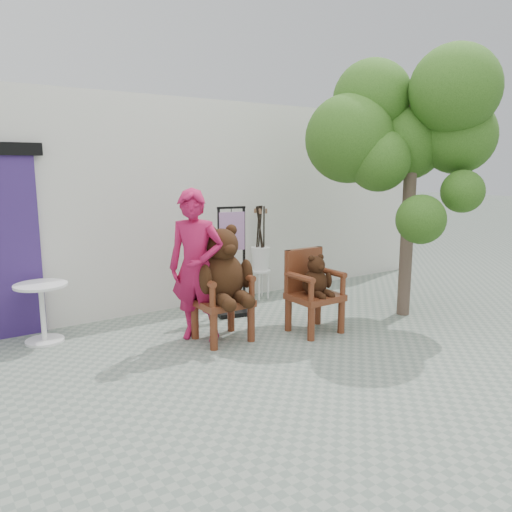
% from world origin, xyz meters
% --- Properties ---
extents(ground_plane, '(60.00, 60.00, 0.00)m').
position_xyz_m(ground_plane, '(0.00, 0.00, 0.00)').
color(ground_plane, gray).
rests_on(ground_plane, ground).
extents(back_wall, '(9.00, 1.00, 3.00)m').
position_xyz_m(back_wall, '(0.00, 3.10, 1.50)').
color(back_wall, silver).
rests_on(back_wall, ground).
extents(chair_big, '(0.68, 0.73, 1.38)m').
position_xyz_m(chair_big, '(-0.72, 1.04, 0.77)').
color(chair_big, '#512311').
rests_on(chair_big, ground).
extents(chair_small, '(0.59, 0.54, 1.03)m').
position_xyz_m(chair_small, '(0.38, 0.69, 0.61)').
color(chair_small, '#512311').
rests_on(chair_small, ground).
extents(person, '(0.77, 0.77, 1.81)m').
position_xyz_m(person, '(-1.01, 1.11, 0.90)').
color(person, '#A61443').
rests_on(person, ground).
extents(cafe_table, '(0.60, 0.60, 0.70)m').
position_xyz_m(cafe_table, '(-2.51, 2.16, 0.44)').
color(cafe_table, white).
rests_on(cafe_table, ground).
extents(display_stand, '(0.52, 0.44, 1.51)m').
position_xyz_m(display_stand, '(-0.09, 1.85, 0.58)').
color(display_stand, black).
rests_on(display_stand, ground).
extents(stool_bucket, '(0.32, 0.32, 1.45)m').
position_xyz_m(stool_bucket, '(0.74, 2.35, 0.64)').
color(stool_bucket, white).
rests_on(stool_bucket, ground).
extents(tree, '(2.22, 2.11, 3.56)m').
position_xyz_m(tree, '(1.85, 0.61, 2.52)').
color(tree, '#423127').
rests_on(tree, ground).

